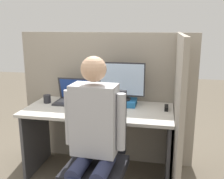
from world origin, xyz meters
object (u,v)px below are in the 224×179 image
Objects in this scene: monitor at (122,81)px; pen_cup at (47,99)px; paper_box at (122,102)px; carrot_toy at (112,116)px; stapler at (166,108)px; laptop at (73,98)px; office_chair at (98,153)px; person at (93,134)px.

monitor reaches higher than pen_cup.
paper_box is 0.43m from carrot_toy.
pen_cup is (-1.28, -0.01, 0.02)m from stapler.
laptop is 0.88m from office_chair.
stapler is at bearing -9.99° from paper_box.
carrot_toy is at bearing -23.29° from pen_cup.
paper_box is at bearing 6.33° from pen_cup.
laptop is at bearing 12.00° from pen_cup.
office_chair is (-0.08, -0.75, -0.46)m from monitor.
person reaches higher than monitor.
person is at bearing -95.30° from carrot_toy.
office_chair is 0.77× the size of person.
pen_cup is (-0.75, 0.82, 0.00)m from person.
stapler is 1.48× the size of pen_cup.
paper_box is 3.49× the size of pen_cup.
laptop is 0.29m from pen_cup.
stapler is (1.00, -0.05, -0.03)m from laptop.
paper_box is 0.78m from office_chair.
stapler is 0.87× the size of carrot_toy.
paper_box reaches higher than carrot_toy.
monitor is (-0.00, 0.00, 0.23)m from paper_box.
monitor is 0.94m from person.
monitor reaches higher than laptop.
carrot_toy is 0.48m from person.
person reaches higher than pen_cup.
laptop is 4.28× the size of pen_cup.
person reaches higher than carrot_toy.
person reaches higher than laptop.
pen_cup is (-0.81, -0.09, 0.02)m from paper_box.
monitor is at bearing 169.68° from stapler.
person is (-0.07, -0.91, 0.01)m from paper_box.
paper_box is at bearing 86.95° from carrot_toy.
laptop is (-0.53, -0.03, 0.02)m from paper_box.
paper_box is at bearing 3.29° from laptop.
monitor is 0.49m from carrot_toy.
office_chair is at bearing -95.83° from monitor.
laptop is 2.52× the size of carrot_toy.
person is (-0.04, -0.48, 0.02)m from carrot_toy.
laptop is at bearing 177.04° from stapler.
office_chair is at bearing -95.85° from paper_box.
monitor is 0.88m from office_chair.
laptop is 0.99m from person.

